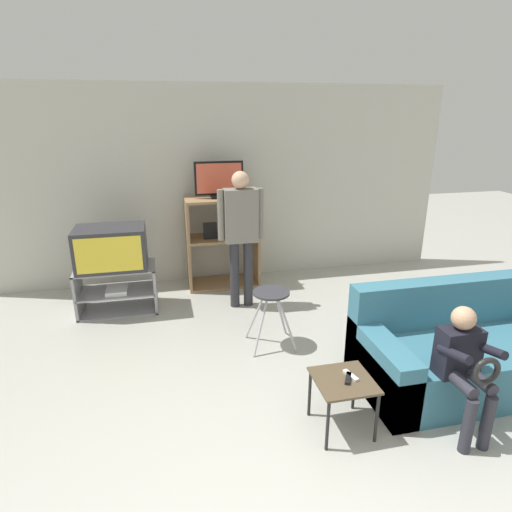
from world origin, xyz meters
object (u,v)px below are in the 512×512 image
(tv_stand, at_px, (117,289))
(snack_table, at_px, (343,386))
(media_shelf, at_px, (222,241))
(person_seated_child, at_px, (465,362))
(television_main, at_px, (111,248))
(remote_control_white, at_px, (351,375))
(television_flat, at_px, (219,181))
(person_standing_adult, at_px, (241,227))
(folding_stool, at_px, (271,301))
(couch, at_px, (464,352))
(remote_control_black, at_px, (348,378))

(tv_stand, relative_size, snack_table, 2.13)
(media_shelf, distance_m, person_seated_child, 3.42)
(television_main, relative_size, remote_control_white, 5.39)
(television_flat, height_order, snack_table, television_flat)
(tv_stand, relative_size, person_standing_adult, 0.55)
(folding_stool, distance_m, remote_control_white, 1.29)
(television_flat, xyz_separation_m, folding_stool, (0.25, -1.69, -0.93))
(folding_stool, distance_m, snack_table, 1.31)
(television_main, relative_size, media_shelf, 0.65)
(television_main, xyz_separation_m, snack_table, (1.79, -2.46, -0.41))
(folding_stool, bearing_deg, snack_table, -80.70)
(folding_stool, xyz_separation_m, person_standing_adult, (-0.11, 0.98, 0.50))
(couch, bearing_deg, folding_stool, 147.11)
(tv_stand, bearing_deg, media_shelf, 21.62)
(remote_control_black, distance_m, couch, 1.29)
(media_shelf, bearing_deg, snack_table, -81.56)
(tv_stand, relative_size, television_flat, 1.46)
(remote_control_white, relative_size, couch, 0.08)
(snack_table, xyz_separation_m, remote_control_white, (0.06, 0.02, 0.07))
(tv_stand, xyz_separation_m, person_seated_child, (2.60, -2.65, 0.31))
(snack_table, distance_m, person_seated_child, 0.87)
(snack_table, bearing_deg, folding_stool, 99.30)
(tv_stand, distance_m, television_main, 0.51)
(person_seated_child, bearing_deg, couch, 49.53)
(remote_control_black, bearing_deg, television_flat, 128.67)
(person_standing_adult, xyz_separation_m, person_seated_child, (1.15, -2.45, -0.41))
(remote_control_black, bearing_deg, person_seated_child, 16.15)
(folding_stool, bearing_deg, person_seated_child, -54.95)
(media_shelf, xyz_separation_m, remote_control_white, (0.51, -2.96, -0.18))
(tv_stand, distance_m, television_flat, 1.82)
(television_main, bearing_deg, television_flat, 21.16)
(tv_stand, distance_m, folding_stool, 1.97)
(media_shelf, height_order, person_standing_adult, person_standing_adult)
(remote_control_white, bearing_deg, person_standing_adult, 84.87)
(media_shelf, relative_size, remote_control_white, 8.34)
(snack_table, bearing_deg, person_standing_adult, 98.13)
(snack_table, xyz_separation_m, remote_control_black, (0.03, -0.01, 0.07))
(snack_table, height_order, remote_control_black, remote_control_black)
(media_shelf, height_order, couch, media_shelf)
(folding_stool, height_order, remote_control_black, folding_stool)
(television_main, distance_m, media_shelf, 1.46)
(tv_stand, bearing_deg, folding_stool, -36.84)
(remote_control_white, bearing_deg, folding_stool, 87.30)
(television_flat, height_order, couch, television_flat)
(television_main, bearing_deg, couch, -34.89)
(television_flat, relative_size, person_standing_adult, 0.38)
(person_standing_adult, bearing_deg, television_main, 172.17)
(television_main, bearing_deg, folding_stool, -36.68)
(television_main, xyz_separation_m, person_seated_child, (2.62, -2.66, -0.20))
(television_main, height_order, media_shelf, media_shelf)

